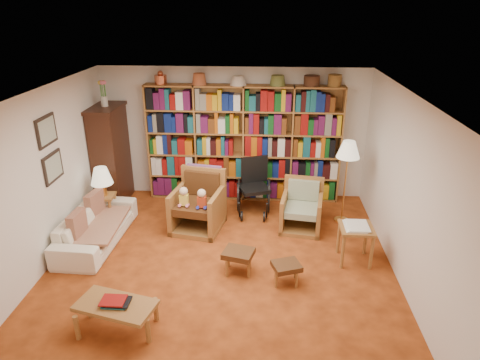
# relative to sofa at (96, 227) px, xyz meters

# --- Properties ---
(floor) EXTENTS (5.00, 5.00, 0.00)m
(floor) POSITION_rel_sofa_xyz_m (2.05, -0.49, -0.27)
(floor) COLOR #B44F1B
(floor) RESTS_ON ground
(ceiling) EXTENTS (5.00, 5.00, 0.00)m
(ceiling) POSITION_rel_sofa_xyz_m (2.05, -0.49, 2.23)
(ceiling) COLOR white
(ceiling) RESTS_ON wall_back
(wall_back) EXTENTS (5.00, 0.00, 5.00)m
(wall_back) POSITION_rel_sofa_xyz_m (2.05, 2.01, 0.98)
(wall_back) COLOR silver
(wall_back) RESTS_ON floor
(wall_front) EXTENTS (5.00, 0.00, 5.00)m
(wall_front) POSITION_rel_sofa_xyz_m (2.05, -2.99, 0.98)
(wall_front) COLOR silver
(wall_front) RESTS_ON floor
(wall_left) EXTENTS (0.00, 5.00, 5.00)m
(wall_left) POSITION_rel_sofa_xyz_m (-0.45, -0.49, 0.98)
(wall_left) COLOR silver
(wall_left) RESTS_ON floor
(wall_right) EXTENTS (0.00, 5.00, 5.00)m
(wall_right) POSITION_rel_sofa_xyz_m (4.55, -0.49, 0.98)
(wall_right) COLOR silver
(wall_right) RESTS_ON floor
(bookshelf) EXTENTS (3.60, 0.30, 2.42)m
(bookshelf) POSITION_rel_sofa_xyz_m (2.25, 1.84, 0.90)
(bookshelf) COLOR olive
(bookshelf) RESTS_ON floor
(curio_cabinet) EXTENTS (0.50, 0.95, 2.40)m
(curio_cabinet) POSITION_rel_sofa_xyz_m (-0.20, 1.51, 0.69)
(curio_cabinet) COLOR #36170E
(curio_cabinet) RESTS_ON floor
(framed_pictures) EXTENTS (0.03, 0.52, 0.97)m
(framed_pictures) POSITION_rel_sofa_xyz_m (-0.43, -0.19, 1.36)
(framed_pictures) COLOR black
(framed_pictures) RESTS_ON wall_left
(sofa) EXTENTS (1.87, 0.79, 0.54)m
(sofa) POSITION_rel_sofa_xyz_m (0.00, 0.00, 0.00)
(sofa) COLOR white
(sofa) RESTS_ON floor
(sofa_throw) EXTENTS (0.72, 1.29, 0.04)m
(sofa_throw) POSITION_rel_sofa_xyz_m (0.05, 0.00, 0.03)
(sofa_throw) COLOR #C8B392
(sofa_throw) RESTS_ON sofa
(cushion_left) EXTENTS (0.20, 0.42, 0.41)m
(cushion_left) POSITION_rel_sofa_xyz_m (-0.13, 0.35, 0.18)
(cushion_left) COLOR maroon
(cushion_left) RESTS_ON sofa
(cushion_right) EXTENTS (0.15, 0.41, 0.40)m
(cushion_right) POSITION_rel_sofa_xyz_m (-0.13, -0.35, 0.18)
(cushion_right) COLOR maroon
(cushion_right) RESTS_ON sofa
(side_table_lamp) EXTENTS (0.36, 0.36, 0.50)m
(side_table_lamp) POSITION_rel_sofa_xyz_m (-0.10, 0.69, 0.09)
(side_table_lamp) COLOR olive
(side_table_lamp) RESTS_ON floor
(table_lamp) EXTENTS (0.37, 0.37, 0.51)m
(table_lamp) POSITION_rel_sofa_xyz_m (-0.10, 0.69, 0.57)
(table_lamp) COLOR gold
(table_lamp) RESTS_ON side_table_lamp
(armchair_leather) EXTENTS (0.94, 0.97, 1.00)m
(armchair_leather) POSITION_rel_sofa_xyz_m (1.55, 0.64, 0.14)
(armchair_leather) COLOR olive
(armchair_leather) RESTS_ON floor
(armchair_sage) EXTENTS (0.78, 0.80, 0.84)m
(armchair_sage) POSITION_rel_sofa_xyz_m (3.29, 0.72, 0.05)
(armchair_sage) COLOR olive
(armchair_sage) RESTS_ON floor
(wheelchair) EXTENTS (0.63, 0.81, 1.01)m
(wheelchair) POSITION_rel_sofa_xyz_m (2.47, 1.25, 0.19)
(wheelchair) COLOR black
(wheelchair) RESTS_ON floor
(floor_lamp) EXTENTS (0.39, 0.39, 1.47)m
(floor_lamp) POSITION_rel_sofa_xyz_m (4.04, 0.96, 1.00)
(floor_lamp) COLOR gold
(floor_lamp) RESTS_ON floor
(side_table_papers) EXTENTS (0.48, 0.48, 0.60)m
(side_table_papers) POSITION_rel_sofa_xyz_m (4.01, -0.30, 0.20)
(side_table_papers) COLOR olive
(side_table_papers) RESTS_ON floor
(footstool_a) EXTENTS (0.49, 0.44, 0.35)m
(footstool_a) POSITION_rel_sofa_xyz_m (2.32, -0.70, 0.02)
(footstool_a) COLOR #513015
(footstool_a) RESTS_ON floor
(footstool_b) EXTENTS (0.45, 0.41, 0.31)m
(footstool_b) POSITION_rel_sofa_xyz_m (2.99, -0.92, -0.02)
(footstool_b) COLOR #513015
(footstool_b) RESTS_ON floor
(coffee_table) EXTENTS (1.00, 0.67, 0.42)m
(coffee_table) POSITION_rel_sofa_xyz_m (0.98, -1.95, 0.05)
(coffee_table) COLOR olive
(coffee_table) RESTS_ON floor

